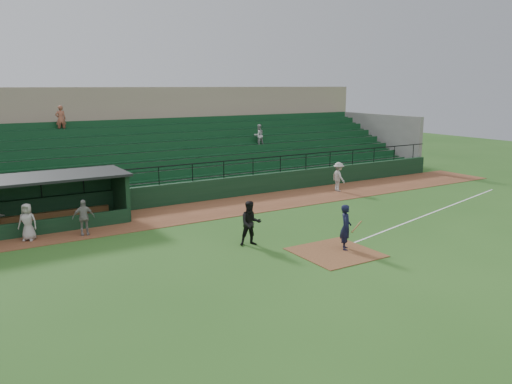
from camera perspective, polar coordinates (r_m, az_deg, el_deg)
ground at (r=21.36m, az=7.10°, el=-6.03°), size 90.00×90.00×0.00m
warning_track at (r=27.79m, az=-3.25°, el=-1.71°), size 40.00×4.00×0.03m
home_plate_dirt at (r=20.63m, az=8.85°, el=-6.69°), size 3.00×3.00×0.03m
foul_line at (r=27.65m, az=18.58°, el=-2.42°), size 17.49×4.44×0.01m
stadium_structure at (r=34.95m, az=-9.95°, el=4.73°), size 38.00×13.08×6.40m
dugout at (r=26.05m, az=-24.23°, el=-0.71°), size 8.90×3.20×2.42m
batter_at_plate at (r=20.83m, az=10.01°, el=-3.91°), size 1.17×0.81×1.86m
umpire at (r=21.08m, az=-0.61°, el=-3.52°), size 1.08×0.95×1.87m
runner at (r=32.16m, az=9.22°, el=1.69°), size 0.84×1.26×1.82m
dugout_player_a at (r=23.70m, az=-18.73°, el=-2.70°), size 0.97×0.47×1.60m
dugout_player_b at (r=23.76m, az=-24.19°, el=-3.07°), size 0.94×0.85×1.61m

